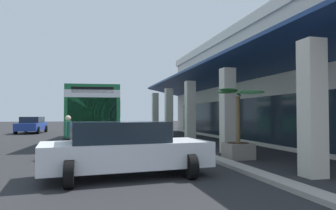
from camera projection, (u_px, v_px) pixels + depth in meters
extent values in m
plane|color=#262628|center=(236.00, 140.00, 19.91)|extent=(120.00, 120.00, 0.00)
cube|color=#9E998E|center=(168.00, 142.00, 17.82)|extent=(31.28, 0.50, 0.12)
cube|color=beige|center=(309.00, 89.00, 20.27)|extent=(26.07, 10.86, 6.68)
cube|color=silver|center=(308.00, 35.00, 20.38)|extent=(26.37, 11.16, 0.60)
cube|color=beige|center=(155.00, 113.00, 28.31)|extent=(0.55, 0.55, 3.67)
cube|color=beige|center=(169.00, 112.00, 23.26)|extent=(0.55, 0.55, 3.67)
cube|color=beige|center=(190.00, 112.00, 18.20)|extent=(0.55, 0.55, 3.67)
cube|color=beige|center=(228.00, 111.00, 13.14)|extent=(0.55, 0.55, 3.67)
cube|color=beige|center=(312.00, 108.00, 8.09)|extent=(0.55, 0.55, 3.67)
cube|color=navy|center=(211.00, 76.00, 18.59)|extent=(26.07, 3.16, 0.82)
cube|color=#19232D|center=(235.00, 119.00, 18.90)|extent=(21.90, 0.08, 2.40)
cube|color=#196638|center=(100.00, 114.00, 19.57)|extent=(11.18, 3.52, 2.75)
cube|color=white|center=(100.00, 99.00, 19.60)|extent=(11.21, 3.54, 0.36)
cube|color=#19232D|center=(100.00, 110.00, 19.88)|extent=(9.43, 3.39, 0.90)
cube|color=#19232D|center=(92.00, 111.00, 14.18)|extent=(0.26, 2.24, 1.20)
cube|color=black|center=(93.00, 90.00, 14.20)|extent=(0.23, 1.94, 0.28)
cube|color=black|center=(92.00, 141.00, 14.00)|extent=(0.42, 2.46, 0.24)
cube|color=silver|center=(112.00, 134.00, 14.23)|extent=(0.08, 0.24, 0.16)
cube|color=silver|center=(72.00, 134.00, 13.95)|extent=(0.08, 0.24, 0.16)
cube|color=silver|center=(102.00, 92.00, 21.10)|extent=(2.55, 1.99, 0.24)
cylinder|color=black|center=(120.00, 136.00, 16.15)|extent=(1.00, 0.30, 1.00)
cylinder|color=black|center=(70.00, 137.00, 15.75)|extent=(1.00, 0.30, 1.00)
cylinder|color=black|center=(120.00, 130.00, 22.77)|extent=(1.00, 0.30, 1.00)
cylinder|color=black|center=(85.00, 130.00, 22.38)|extent=(1.00, 0.30, 1.00)
cube|color=silver|center=(127.00, 154.00, 8.15)|extent=(2.24, 4.56, 0.66)
cube|color=#19232D|center=(119.00, 132.00, 8.11)|extent=(1.83, 2.61, 0.54)
cylinder|color=black|center=(168.00, 157.00, 9.50)|extent=(0.64, 0.22, 0.64)
cylinder|color=black|center=(191.00, 167.00, 7.81)|extent=(0.64, 0.22, 0.64)
cylinder|color=black|center=(67.00, 162.00, 8.49)|extent=(0.64, 0.22, 0.64)
cylinder|color=black|center=(69.00, 174.00, 6.79)|extent=(0.64, 0.22, 0.64)
cube|color=navy|center=(32.00, 126.00, 27.25)|extent=(4.52, 2.11, 0.66)
cube|color=#19232D|center=(32.00, 120.00, 27.47)|extent=(2.57, 1.76, 0.54)
cylinder|color=black|center=(38.00, 130.00, 25.93)|extent=(0.64, 0.22, 0.64)
cylinder|color=black|center=(16.00, 131.00, 25.62)|extent=(0.64, 0.22, 0.64)
cylinder|color=black|center=(46.00, 129.00, 28.87)|extent=(0.64, 0.22, 0.64)
cylinder|color=black|center=(26.00, 129.00, 28.57)|extent=(0.64, 0.22, 0.64)
cylinder|color=#38383D|center=(63.00, 148.00, 11.49)|extent=(0.16, 0.16, 0.81)
cylinder|color=#38383D|center=(73.00, 147.00, 11.71)|extent=(0.16, 0.16, 0.81)
cube|color=#26664C|center=(68.00, 129.00, 11.62)|extent=(0.48, 0.25, 0.60)
sphere|color=beige|center=(68.00, 118.00, 11.63)|extent=(0.22, 0.22, 0.22)
cylinder|color=#26664C|center=(65.00, 129.00, 11.33)|extent=(0.09, 0.09, 0.54)
cylinder|color=#26664C|center=(70.00, 128.00, 11.91)|extent=(0.09, 0.09, 0.54)
cube|color=gray|center=(238.00, 151.00, 11.41)|extent=(0.95, 0.95, 0.58)
cylinder|color=#332319|center=(238.00, 143.00, 11.42)|extent=(0.81, 0.81, 0.02)
cylinder|color=brown|center=(238.00, 120.00, 11.45)|extent=(0.16, 0.16, 1.76)
ellipsoid|color=#286B33|center=(241.00, 92.00, 10.96)|extent=(1.07, 0.50, 0.17)
ellipsoid|color=#286B33|center=(251.00, 92.00, 11.37)|extent=(0.64, 0.96, 0.18)
ellipsoid|color=#286B33|center=(239.00, 94.00, 11.99)|extent=(1.02, 0.72, 0.17)
ellipsoid|color=#286B33|center=(228.00, 92.00, 11.90)|extent=(1.03, 0.59, 0.16)
ellipsoid|color=#286B33|center=(229.00, 90.00, 11.35)|extent=(0.30, 0.82, 0.16)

